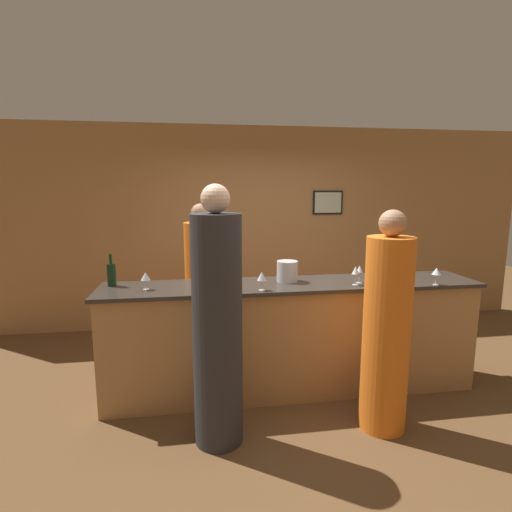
# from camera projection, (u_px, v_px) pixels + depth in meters

# --- Properties ---
(ground_plane) EXTENTS (14.00, 14.00, 0.00)m
(ground_plane) POSITION_uv_depth(u_px,v_px,m) (291.00, 389.00, 3.93)
(ground_plane) COLOR brown
(back_wall) EXTENTS (8.00, 0.08, 2.80)m
(back_wall) POSITION_uv_depth(u_px,v_px,m) (259.00, 227.00, 5.69)
(back_wall) COLOR #A37547
(back_wall) RESTS_ON ground_plane
(bar_counter) EXTENTS (3.56, 0.63, 1.07)m
(bar_counter) POSITION_uv_depth(u_px,v_px,m) (292.00, 337.00, 3.84)
(bar_counter) COLOR #B27F4C
(bar_counter) RESTS_ON ground_plane
(bartender) EXTENTS (0.36, 0.36, 1.79)m
(bartender) POSITION_uv_depth(u_px,v_px,m) (202.00, 292.00, 4.36)
(bartender) COLOR orange
(bartender) RESTS_ON ground_plane
(guest_0) EXTENTS (0.37, 0.37, 1.98)m
(guest_0) POSITION_uv_depth(u_px,v_px,m) (218.00, 327.00, 2.98)
(guest_0) COLOR #2D2D33
(guest_0) RESTS_ON ground_plane
(guest_1) EXTENTS (0.37, 0.37, 1.79)m
(guest_1) POSITION_uv_depth(u_px,v_px,m) (386.00, 331.00, 3.18)
(guest_1) COLOR orange
(guest_1) RESTS_ON ground_plane
(wine_bottle_0) EXTENTS (0.08, 0.08, 0.30)m
(wine_bottle_0) POSITION_uv_depth(u_px,v_px,m) (111.00, 274.00, 3.62)
(wine_bottle_0) COLOR black
(wine_bottle_0) RESTS_ON bar_counter
(ice_bucket) EXTENTS (0.20, 0.20, 0.20)m
(ice_bucket) POSITION_uv_depth(u_px,v_px,m) (287.00, 271.00, 3.80)
(ice_bucket) COLOR silver
(ice_bucket) RESTS_ON bar_counter
(wine_glass_0) EXTENTS (0.08, 0.08, 0.17)m
(wine_glass_0) POSITION_uv_depth(u_px,v_px,m) (262.00, 276.00, 3.45)
(wine_glass_0) COLOR silver
(wine_glass_0) RESTS_ON bar_counter
(wine_glass_1) EXTENTS (0.07, 0.07, 0.17)m
(wine_glass_1) POSITION_uv_depth(u_px,v_px,m) (379.00, 267.00, 3.86)
(wine_glass_1) COLOR silver
(wine_glass_1) RESTS_ON bar_counter
(wine_glass_2) EXTENTS (0.08, 0.08, 0.18)m
(wine_glass_2) POSITION_uv_depth(u_px,v_px,m) (227.00, 275.00, 3.46)
(wine_glass_2) COLOR silver
(wine_glass_2) RESTS_ON bar_counter
(wine_glass_3) EXTENTS (0.06, 0.06, 0.17)m
(wine_glass_3) POSITION_uv_depth(u_px,v_px,m) (360.00, 270.00, 3.72)
(wine_glass_3) COLOR silver
(wine_glass_3) RESTS_ON bar_counter
(wine_glass_4) EXTENTS (0.07, 0.07, 0.18)m
(wine_glass_4) POSITION_uv_depth(u_px,v_px,m) (356.00, 271.00, 3.65)
(wine_glass_4) COLOR silver
(wine_glass_4) RESTS_ON bar_counter
(wine_glass_5) EXTENTS (0.08, 0.08, 0.15)m
(wine_glass_5) POSITION_uv_depth(u_px,v_px,m) (402.00, 273.00, 3.63)
(wine_glass_5) COLOR silver
(wine_glass_5) RESTS_ON bar_counter
(wine_glass_6) EXTENTS (0.08, 0.08, 0.16)m
(wine_glass_6) POSITION_uv_depth(u_px,v_px,m) (146.00, 277.00, 3.48)
(wine_glass_6) COLOR silver
(wine_glass_6) RESTS_ON bar_counter
(wine_glass_7) EXTENTS (0.08, 0.08, 0.16)m
(wine_glass_7) POSITION_uv_depth(u_px,v_px,m) (437.00, 272.00, 3.65)
(wine_glass_7) COLOR silver
(wine_glass_7) RESTS_ON bar_counter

